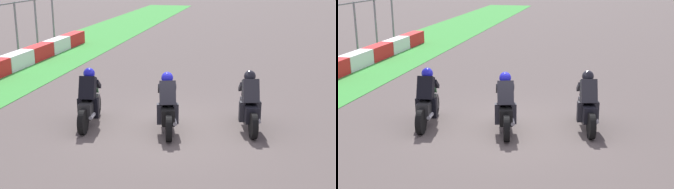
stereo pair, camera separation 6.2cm
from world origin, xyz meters
The scene contains 4 objects.
ground_plane centered at (0.00, 0.00, 0.00)m, with size 120.00×120.00×0.00m, color #504644.
rider_lane_a centered at (0.38, -1.95, 0.62)m, with size 2.03×0.64×1.51m.
rider_lane_b centered at (-0.22, 0.05, 0.62)m, with size 2.01×0.68×1.51m.
rider_lane_c centered at (-0.19, 2.15, 0.62)m, with size 2.04×0.58×1.51m.
Camera 1 is at (-10.94, -2.23, 4.08)m, focal length 48.96 mm.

